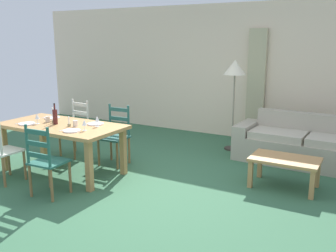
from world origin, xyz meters
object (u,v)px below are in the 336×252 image
wine_glass_near_right (84,123)px  wine_glass_far_right (97,119)px  dining_table (62,130)px  couch (308,146)px  wine_glass_far_left (53,114)px  coffee_cup_primary (75,123)px  coffee_cup_secondary (48,119)px  dining_chair_far_left (76,128)px  wine_bottle (55,116)px  standing_lamp (235,73)px  dining_chair_near_left (1,150)px  coffee_table (285,163)px  dining_chair_near_right (46,161)px  wine_glass_near_left (37,117)px  dining_chair_far_right (115,135)px

wine_glass_near_right → wine_glass_far_right: same height
dining_table → couch: couch is taller
wine_glass_near_right → wine_glass_far_left: size_ratio=1.00×
coffee_cup_primary → coffee_cup_secondary: 0.59m
dining_chair_far_left → wine_bottle: size_ratio=3.04×
dining_chair_far_left → standing_lamp: (2.27, 1.65, 0.93)m
dining_chair_near_left → coffee_table: 3.94m
dining_chair_near_right → dining_chair_near_left: bearing=177.5°
dining_chair_near_right → wine_glass_near_left: dining_chair_near_right is taller
dining_chair_far_left → couch: (3.63, 1.47, -0.19)m
wine_glass_near_right → wine_glass_far_right: bearing=90.5°
couch → coffee_cup_primary: bearing=-142.0°
dining_chair_far_left → wine_glass_near_left: bearing=-82.5°
wine_glass_far_right → coffee_cup_secondary: wine_glass_far_right is taller
dining_table → wine_glass_near_right: wine_glass_near_right is taller
coffee_cup_primary → coffee_table: bearing=20.4°
dining_chair_near_left → dining_chair_near_right: 0.92m
wine_glass_far_left → couch: bearing=31.5°
dining_chair_far_right → wine_bottle: (-0.53, -0.75, 0.39)m
coffee_cup_primary → coffee_cup_secondary: size_ratio=1.00×
coffee_cup_secondary → dining_table: bearing=-3.7°
wine_glass_far_right → coffee_table: 2.70m
coffee_cup_secondary → couch: coffee_cup_secondary is taller
wine_glass_far_right → coffee_table: size_ratio=0.18×
wine_bottle → standing_lamp: standing_lamp is taller
dining_chair_far_right → wine_glass_far_right: dining_chair_far_right is taller
dining_table → wine_glass_near_right: bearing=-12.7°
wine_glass_far_right → standing_lamp: bearing=61.4°
wine_bottle → coffee_cup_secondary: size_ratio=3.51×
dining_chair_near_right → wine_glass_near_left: bearing=142.8°
dining_chair_near_right → coffee_cup_primary: size_ratio=10.67×
dining_chair_far_left → dining_chair_far_right: 0.91m
dining_chair_near_left → couch: dining_chair_near_left is taller
dining_chair_far_right → wine_glass_near_right: dining_chair_far_right is taller
dining_chair_far_left → standing_lamp: 2.96m
coffee_cup_primary → dining_chair_near_left: bearing=-135.0°
wine_glass_far_left → dining_table: bearing=-23.0°
dining_chair_near_left → coffee_table: bearing=26.7°
dining_chair_far_left → wine_glass_near_right: dining_chair_far_left is taller
wine_glass_near_left → dining_chair_near_right: bearing=-37.2°
dining_chair_near_left → dining_table: bearing=59.0°
wine_glass_far_left → coffee_cup_primary: (0.58, -0.13, -0.07)m
wine_glass_near_left → standing_lamp: size_ratio=0.10×
coffee_cup_secondary → coffee_table: (3.38, 1.02, -0.44)m
dining_chair_far_left → coffee_cup_secondary: size_ratio=10.67×
dining_table → dining_chair_near_right: (0.48, -0.77, -0.19)m
dining_table → wine_glass_near_left: size_ratio=11.80×
dining_table → coffee_cup_secondary: size_ratio=21.11×
dining_chair_near_right → coffee_table: bearing=34.8°
dining_chair_far_left → coffee_cup_secondary: bearing=-78.7°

